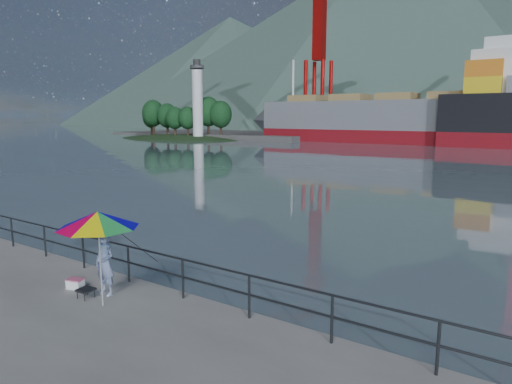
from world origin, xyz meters
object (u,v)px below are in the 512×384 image
(beach_umbrella, at_px, (98,220))
(bulk_carrier, at_px, (410,117))
(cooler_bag, at_px, (75,284))
(fisherman, at_px, (105,263))

(beach_umbrella, xyz_separation_m, bulk_carrier, (-13.68, 72.39, 2.06))
(beach_umbrella, bearing_deg, bulk_carrier, 100.70)
(beach_umbrella, bearing_deg, cooler_bag, 169.06)
(cooler_bag, bearing_deg, beach_umbrella, -27.63)
(fisherman, height_order, bulk_carrier, bulk_carrier)
(beach_umbrella, height_order, bulk_carrier, bulk_carrier)
(fisherman, distance_m, bulk_carrier, 73.17)
(bulk_carrier, bearing_deg, cooler_bag, -80.42)
(bulk_carrier, bearing_deg, fisherman, -79.62)
(fisherman, bearing_deg, beach_umbrella, -44.94)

